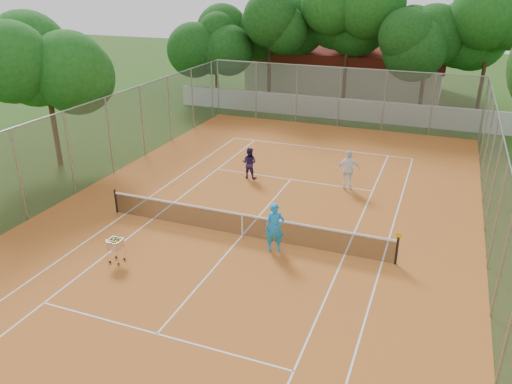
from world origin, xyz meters
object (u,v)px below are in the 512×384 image
(player_far_left, at_px, (249,163))
(player_far_right, at_px, (348,170))
(tennis_net, at_px, (242,224))
(clubhouse, at_px, (346,66))
(ball_hopper, at_px, (116,250))
(player_near, at_px, (275,228))

(player_far_left, relative_size, player_far_right, 0.82)
(tennis_net, bearing_deg, clubhouse, 93.95)
(player_far_left, bearing_deg, ball_hopper, 81.96)
(player_near, distance_m, ball_hopper, 5.78)
(clubhouse, distance_m, player_far_right, 23.31)
(player_far_right, xyz_separation_m, ball_hopper, (-6.34, -9.72, -0.49))
(player_near, height_order, player_far_right, player_far_right)
(tennis_net, relative_size, player_near, 6.18)
(ball_hopper, bearing_deg, player_near, 37.08)
(player_near, xyz_separation_m, player_far_left, (-3.64, 6.54, -0.16))
(clubhouse, bearing_deg, ball_hopper, -92.54)
(player_far_left, height_order, player_far_right, player_far_right)
(clubhouse, relative_size, player_near, 8.54)
(player_near, relative_size, player_far_left, 1.20)
(tennis_net, height_order, player_far_right, player_far_right)
(tennis_net, height_order, player_near, player_near)
(player_near, bearing_deg, tennis_net, 136.55)
(player_near, height_order, player_far_left, player_near)
(tennis_net, bearing_deg, ball_hopper, -134.67)
(player_near, distance_m, player_far_right, 7.03)
(player_near, xyz_separation_m, player_far_right, (1.32, 6.91, 0.02))
(clubhouse, distance_m, ball_hopper, 32.55)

